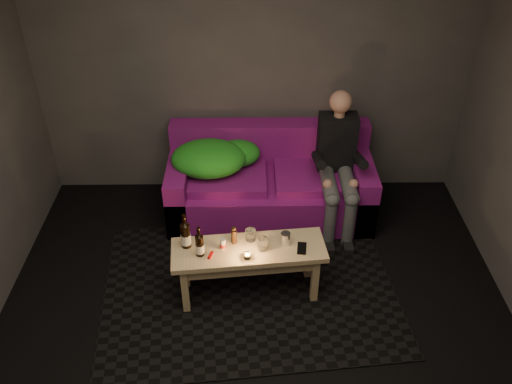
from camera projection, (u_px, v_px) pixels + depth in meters
floor at (257, 366)px, 3.84m from camera, size 4.50×4.50×0.00m
room at (256, 130)px, 3.25m from camera, size 4.50×4.50×4.50m
rug at (249, 287)px, 4.45m from camera, size 2.52×1.94×0.01m
sofa at (270, 185)px, 5.14m from camera, size 1.88×0.85×0.81m
green_blanket at (214, 157)px, 4.94m from camera, size 0.83×0.56×0.28m
person at (338, 161)px, 4.81m from camera, size 0.34×0.78×1.25m
coffee_table at (249, 256)px, 4.18m from camera, size 1.21×0.49×0.48m
beer_bottle_a at (186, 235)px, 4.08m from camera, size 0.08×0.08×0.30m
beer_bottle_b at (200, 245)px, 4.01m from camera, size 0.07×0.07×0.26m
salt_shaker at (223, 244)px, 4.10m from camera, size 0.05×0.05×0.09m
pepper_mill at (234, 237)px, 4.14m from camera, size 0.06×0.06×0.12m
tumbler_back at (251, 235)px, 4.18m from camera, size 0.10×0.10×0.10m
tealight at (247, 256)px, 4.03m from camera, size 0.06×0.06×0.04m
tumbler_front at (263, 244)px, 4.09m from camera, size 0.09×0.09×0.10m
steel_cup at (286, 238)px, 4.14m from camera, size 0.09×0.09×0.10m
smartphone at (302, 248)px, 4.12m from camera, size 0.08×0.15×0.01m
red_lighter at (211, 255)px, 4.05m from camera, size 0.04×0.08×0.01m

